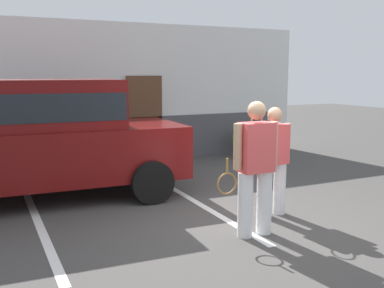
# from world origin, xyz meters

# --- Properties ---
(ground_plane) EXTENTS (40.00, 40.00, 0.00)m
(ground_plane) POSITION_xyz_m (0.00, 0.00, 0.00)
(ground_plane) COLOR #423F3D
(parking_stripe_0) EXTENTS (0.12, 4.40, 0.01)m
(parking_stripe_0) POSITION_xyz_m (-2.71, 1.50, 0.00)
(parking_stripe_0) COLOR silver
(parking_stripe_0) RESTS_ON ground_plane
(parking_stripe_1) EXTENTS (0.12, 4.40, 0.01)m
(parking_stripe_1) POSITION_xyz_m (-0.18, 1.50, 0.00)
(parking_stripe_1) COLOR silver
(parking_stripe_1) RESTS_ON ground_plane
(house_frontage) EXTENTS (9.27, 0.40, 3.36)m
(house_frontage) POSITION_xyz_m (0.00, 5.48, 1.58)
(house_frontage) COLOR white
(house_frontage) RESTS_ON ground_plane
(parked_suv) EXTENTS (4.68, 2.32, 2.05)m
(parked_suv) POSITION_xyz_m (-2.48, 2.78, 1.15)
(parked_suv) COLOR #590C0C
(parked_suv) RESTS_ON ground_plane
(tennis_player_man) EXTENTS (0.92, 0.28, 1.80)m
(tennis_player_man) POSITION_xyz_m (-0.16, -0.24, 0.93)
(tennis_player_man) COLOR white
(tennis_player_man) RESTS_ON ground_plane
(tennis_player_woman) EXTENTS (0.76, 0.30, 1.66)m
(tennis_player_woman) POSITION_xyz_m (0.57, 0.37, 0.87)
(tennis_player_woman) COLOR white
(tennis_player_woman) RESTS_ON ground_plane
(potted_plant_by_porch) EXTENTS (0.59, 0.59, 0.77)m
(potted_plant_by_porch) POSITION_xyz_m (2.74, 4.68, 0.43)
(potted_plant_by_porch) COLOR brown
(potted_plant_by_porch) RESTS_ON ground_plane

